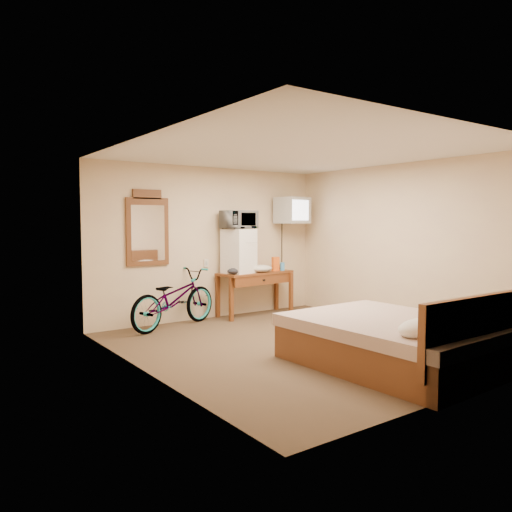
% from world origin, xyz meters
% --- Properties ---
extents(room, '(4.60, 4.64, 2.50)m').
position_xyz_m(room, '(-0.00, 0.00, 1.25)').
color(room, '#4B3525').
rests_on(room, ground).
extents(desk, '(1.39, 0.65, 0.75)m').
position_xyz_m(desk, '(0.74, 2.00, 0.63)').
color(desk, brown).
rests_on(desk, floor).
extents(mini_fridge, '(0.54, 0.53, 0.74)m').
position_xyz_m(mini_fridge, '(0.40, 2.03, 1.12)').
color(mini_fridge, white).
rests_on(mini_fridge, desk).
extents(microwave, '(0.59, 0.44, 0.31)m').
position_xyz_m(microwave, '(0.40, 2.03, 1.64)').
color(microwave, white).
rests_on(microwave, mini_fridge).
extents(snack_bag, '(0.13, 0.08, 0.24)m').
position_xyz_m(snack_bag, '(1.12, 1.96, 0.87)').
color(snack_bag, orange).
rests_on(snack_bag, desk).
extents(blue_cup, '(0.08, 0.08, 0.14)m').
position_xyz_m(blue_cup, '(1.25, 1.94, 0.82)').
color(blue_cup, '#449AE7').
rests_on(blue_cup, desk).
extents(cloth_cream, '(0.41, 0.31, 0.13)m').
position_xyz_m(cloth_cream, '(0.77, 1.91, 0.81)').
color(cloth_cream, beige).
rests_on(cloth_cream, desk).
extents(cloth_dark_a, '(0.28, 0.21, 0.10)m').
position_xyz_m(cloth_dark_a, '(0.24, 1.90, 0.80)').
color(cloth_dark_a, black).
rests_on(cloth_dark_a, desk).
extents(cloth_dark_b, '(0.20, 0.17, 0.09)m').
position_xyz_m(cloth_dark_b, '(1.32, 2.12, 0.80)').
color(cloth_dark_b, black).
rests_on(cloth_dark_b, desk).
extents(crt_television, '(0.60, 0.64, 0.47)m').
position_xyz_m(crt_television, '(1.54, 2.02, 1.81)').
color(crt_television, black).
rests_on(crt_television, room).
extents(wall_mirror, '(0.68, 0.04, 1.16)m').
position_xyz_m(wall_mirror, '(-1.11, 2.27, 1.50)').
color(wall_mirror, brown).
rests_on(wall_mirror, room).
extents(bicycle, '(1.78, 1.09, 0.89)m').
position_xyz_m(bicycle, '(-0.84, 1.95, 0.44)').
color(bicycle, black).
rests_on(bicycle, floor).
extents(bed, '(1.74, 2.27, 0.90)m').
position_xyz_m(bed, '(0.25, -1.37, 0.29)').
color(bed, brown).
rests_on(bed, floor).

